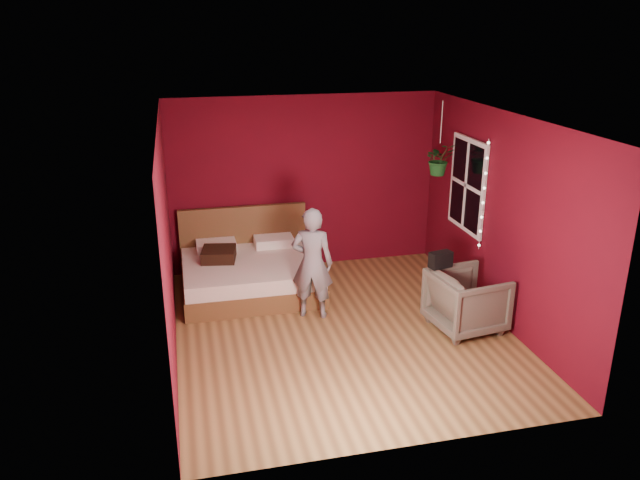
{
  "coord_description": "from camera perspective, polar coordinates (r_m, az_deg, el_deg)",
  "views": [
    {
      "loc": [
        -1.82,
        -6.6,
        3.65
      ],
      "look_at": [
        -0.19,
        0.4,
        1.06
      ],
      "focal_mm": 35.0,
      "sensor_mm": 36.0,
      "label": 1
    }
  ],
  "objects": [
    {
      "name": "fairy_lights",
      "position": [
        8.21,
        14.73,
        3.96
      ],
      "size": [
        0.04,
        0.04,
        1.45
      ],
      "color": "silver",
      "rests_on": "room_walls"
    },
    {
      "name": "floor",
      "position": [
        7.76,
        2.08,
        -8.28
      ],
      "size": [
        4.5,
        4.5,
        0.0
      ],
      "primitive_type": "plane",
      "color": "olive",
      "rests_on": "ground"
    },
    {
      "name": "handbag",
      "position": [
        7.76,
        10.97,
        -1.78
      ],
      "size": [
        0.3,
        0.2,
        0.2
      ],
      "primitive_type": "cube",
      "rotation": [
        0.0,
        0.0,
        0.23
      ],
      "color": "black",
      "rests_on": "armchair"
    },
    {
      "name": "hanging_plant",
      "position": [
        8.69,
        10.84,
        7.27
      ],
      "size": [
        0.41,
        0.35,
        1.0
      ],
      "color": "silver",
      "rests_on": "room_walls"
    },
    {
      "name": "window",
      "position": [
        8.67,
        13.3,
        4.91
      ],
      "size": [
        0.05,
        0.97,
        1.27
      ],
      "color": "white",
      "rests_on": "room_walls"
    },
    {
      "name": "armchair",
      "position": [
        7.85,
        13.26,
        -5.45
      ],
      "size": [
        0.92,
        0.9,
        0.74
      ],
      "primitive_type": "imported",
      "rotation": [
        0.0,
        0.0,
        1.72
      ],
      "color": "#625D4D",
      "rests_on": "ground"
    },
    {
      "name": "person",
      "position": [
        7.83,
        -0.72,
        -2.13
      ],
      "size": [
        0.62,
        0.51,
        1.45
      ],
      "primitive_type": "imported",
      "rotation": [
        0.0,
        0.0,
        2.77
      ],
      "color": "slate",
      "rests_on": "ground"
    },
    {
      "name": "room_walls",
      "position": [
        7.12,
        2.24,
        3.72
      ],
      "size": [
        4.04,
        4.54,
        2.62
      ],
      "color": "#580915",
      "rests_on": "ground"
    },
    {
      "name": "throw_pillow",
      "position": [
        8.72,
        -9.23,
        -1.3
      ],
      "size": [
        0.52,
        0.52,
        0.16
      ],
      "primitive_type": "cube",
      "rotation": [
        0.0,
        0.0,
        -0.18
      ],
      "color": "black",
      "rests_on": "bed"
    },
    {
      "name": "bed",
      "position": [
        8.81,
        -6.43,
        -2.9
      ],
      "size": [
        1.87,
        1.59,
        1.03
      ],
      "color": "brown",
      "rests_on": "ground"
    }
  ]
}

